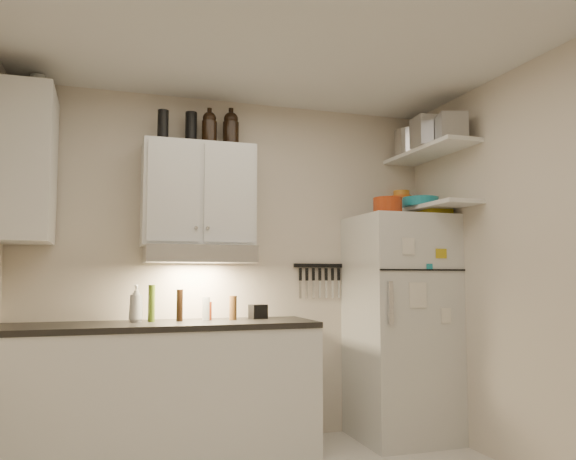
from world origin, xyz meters
name	(u,v)px	position (x,y,z in m)	size (l,w,h in m)	color
ceiling	(296,18)	(0.00, 0.00, 2.61)	(3.20, 3.00, 0.02)	silver
back_wall	(233,268)	(0.00, 1.51, 1.30)	(3.20, 0.02, 2.60)	beige
right_wall	(548,265)	(1.61, 0.00, 1.30)	(0.02, 3.00, 2.60)	beige
base_cabinet	(162,394)	(-0.55, 1.20, 0.44)	(2.10, 0.60, 0.88)	white
countertop	(163,325)	(-0.55, 1.20, 0.90)	(2.10, 0.62, 0.04)	black
upper_cabinet	(198,195)	(-0.30, 1.33, 1.83)	(0.80, 0.33, 0.75)	white
side_cabinet	(27,166)	(-1.44, 1.20, 1.95)	(0.33, 0.55, 1.00)	white
range_hood	(199,254)	(-0.30, 1.27, 1.39)	(0.76, 0.46, 0.12)	silver
fridge	(401,326)	(1.25, 1.16, 0.85)	(0.70, 0.68, 1.70)	silver
shelf_hi	(429,152)	(1.45, 1.02, 2.20)	(0.30, 0.95, 0.03)	white
shelf_lo	(430,208)	(1.45, 1.02, 1.76)	(0.30, 0.95, 0.03)	white
knife_strip	(319,266)	(0.70, 1.49, 1.32)	(0.42, 0.02, 0.03)	black
dutch_oven	(388,206)	(1.09, 1.04, 1.76)	(0.22, 0.22, 0.13)	#A33513
book_stack	(434,211)	(1.48, 1.04, 1.74)	(0.19, 0.24, 0.08)	gold
spice_jar	(411,212)	(1.37, 1.18, 1.74)	(0.05, 0.05, 0.09)	silver
stock_pot	(413,144)	(1.47, 1.30, 2.33)	(0.31, 0.31, 0.22)	silver
tin_a	(429,132)	(1.39, 0.93, 2.33)	(0.23, 0.21, 0.23)	#AAAAAD
tin_b	(452,128)	(1.43, 0.70, 2.31)	(0.19, 0.19, 0.19)	#AAAAAD
bowl_teal	(407,206)	(1.45, 1.37, 1.82)	(0.22, 0.22, 0.09)	teal
bowl_orange	(402,199)	(1.44, 1.45, 1.89)	(0.17, 0.17, 0.05)	orange
bowl_yellow	(402,193)	(1.44, 1.45, 1.94)	(0.13, 0.13, 0.04)	orange
plates	(421,202)	(1.38, 1.05, 1.81)	(0.27, 0.27, 0.07)	teal
growler_a	(209,128)	(-0.22, 1.34, 2.33)	(0.11, 0.11, 0.26)	black
growler_b	(231,130)	(-0.05, 1.39, 2.35)	(0.12, 0.12, 0.29)	black
thermos_a	(191,129)	(-0.35, 1.37, 2.32)	(0.09, 0.09, 0.25)	black
thermos_b	(163,126)	(-0.56, 1.31, 2.31)	(0.08, 0.08, 0.23)	black
side_jar	(37,86)	(-1.40, 1.31, 2.52)	(0.10, 0.10, 0.14)	silver
soap_bottle	(136,301)	(-0.72, 1.29, 1.06)	(0.11, 0.11, 0.29)	white
pepper_mill	(233,308)	(-0.05, 1.27, 1.01)	(0.05, 0.05, 0.17)	brown
oil_bottle	(152,303)	(-0.62, 1.29, 1.05)	(0.05, 0.05, 0.25)	#445E17
vinegar_bottle	(180,305)	(-0.43, 1.27, 1.03)	(0.05, 0.05, 0.22)	black
clear_bottle	(206,309)	(-0.24, 1.30, 1.00)	(0.06, 0.06, 0.17)	silver
red_jar	(207,311)	(-0.23, 1.32, 0.99)	(0.07, 0.07, 0.13)	#A33513
caddy	(258,312)	(0.16, 1.33, 0.97)	(0.12, 0.09, 0.10)	black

